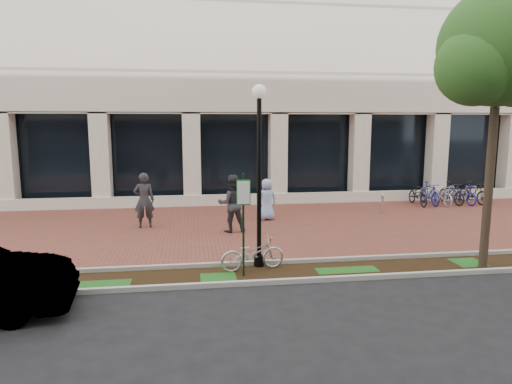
{
  "coord_description": "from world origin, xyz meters",
  "views": [
    {
      "loc": [
        -2.06,
        -16.15,
        3.79
      ],
      "look_at": [
        0.15,
        -0.8,
        1.41
      ],
      "focal_mm": 32.0,
      "sensor_mm": 36.0,
      "label": 1
    }
  ],
  "objects": [
    {
      "name": "curb_plaza_side",
      "position": [
        0.0,
        -4.5,
        0.06
      ],
      "size": [
        40.0,
        0.12,
        0.12
      ],
      "primitive_type": "cube",
      "color": "#AAA9A1",
      "rests_on": "ground"
    },
    {
      "name": "near_office_building",
      "position": [
        0.0,
        10.47,
        10.05
      ],
      "size": [
        40.0,
        12.12,
        16.0
      ],
      "color": "beige",
      "rests_on": "ground"
    },
    {
      "name": "bike_rack_cluster",
      "position": [
        9.63,
        3.27,
        0.5
      ],
      "size": [
        3.54,
        1.89,
        1.05
      ],
      "rotation": [
        0.0,
        0.0,
        0.07
      ],
      "color": "black",
      "rests_on": "ground"
    },
    {
      "name": "pedestrian_mid",
      "position": [
        -0.68,
        -0.66,
        1.0
      ],
      "size": [
        1.03,
        0.83,
        2.0
      ],
      "primitive_type": "imported",
      "rotation": [
        0.0,
        0.0,
        3.22
      ],
      "color": "#2B2B30",
      "rests_on": "ground"
    },
    {
      "name": "bollard",
      "position": [
        5.77,
        1.47,
        0.43
      ],
      "size": [
        0.12,
        0.12,
        0.85
      ],
      "color": "#B9B9BE",
      "rests_on": "ground"
    },
    {
      "name": "lamppost",
      "position": [
        -0.32,
        -4.6,
        2.66
      ],
      "size": [
        0.36,
        0.36,
        4.73
      ],
      "color": "black",
      "rests_on": "ground"
    },
    {
      "name": "street_tree",
      "position": [
        5.56,
        -5.5,
        5.44
      ],
      "size": [
        3.54,
        2.95,
        7.12
      ],
      "color": "#423325",
      "rests_on": "ground"
    },
    {
      "name": "locked_bicycle",
      "position": [
        -0.53,
        -4.89,
        0.45
      ],
      "size": [
        1.78,
        0.89,
        0.89
      ],
      "primitive_type": "imported",
      "rotation": [
        0.0,
        0.0,
        1.75
      ],
      "color": "silver",
      "rests_on": "ground"
    },
    {
      "name": "pedestrian_right",
      "position": [
        0.85,
        1.11,
        0.81
      ],
      "size": [
        0.88,
        0.66,
        1.62
      ],
      "primitive_type": "imported",
      "rotation": [
        0.0,
        0.0,
        3.33
      ],
      "color": "#8EA7D4",
      "rests_on": "ground"
    },
    {
      "name": "parking_sign",
      "position": [
        -0.82,
        -5.35,
        1.63
      ],
      "size": [
        0.34,
        0.07,
        2.58
      ],
      "rotation": [
        0.0,
        0.0,
        -0.02
      ],
      "color": "#123216",
      "rests_on": "ground"
    },
    {
      "name": "brick_plaza",
      "position": [
        0.0,
        0.0,
        0.01
      ],
      "size": [
        40.0,
        9.0,
        0.01
      ],
      "primitive_type": "cube",
      "color": "brown",
      "rests_on": "ground"
    },
    {
      "name": "curb_street_side",
      "position": [
        0.0,
        -6.0,
        0.06
      ],
      "size": [
        40.0,
        0.12,
        0.12
      ],
      "primitive_type": "cube",
      "color": "#AAA9A1",
      "rests_on": "ground"
    },
    {
      "name": "ground",
      "position": [
        0.0,
        0.0,
        0.0
      ],
      "size": [
        120.0,
        120.0,
        0.0
      ],
      "primitive_type": "plane",
      "color": "black",
      "rests_on": "ground"
    },
    {
      "name": "pedestrian_left",
      "position": [
        -3.75,
        0.44,
        1.01
      ],
      "size": [
        0.77,
        0.54,
        2.01
      ],
      "primitive_type": "imported",
      "rotation": [
        0.0,
        0.0,
        3.23
      ],
      "color": "#28282D",
      "rests_on": "ground"
    },
    {
      "name": "planting_strip",
      "position": [
        0.0,
        -5.25,
        0.01
      ],
      "size": [
        40.0,
        1.5,
        0.01
      ],
      "primitive_type": "cube",
      "color": "black",
      "rests_on": "ground"
    }
  ]
}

